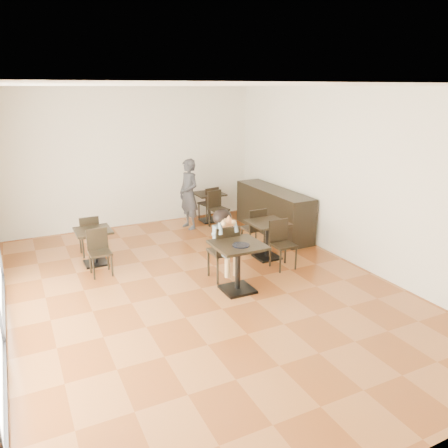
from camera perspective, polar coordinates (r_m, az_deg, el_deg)
floor at (r=7.30m, az=-2.98°, el=-8.40°), size 6.00×8.00×0.01m
ceiling at (r=6.57m, az=-3.43°, el=17.61°), size 6.00×8.00×0.01m
wall_back at (r=10.49m, az=-11.91°, el=8.40°), size 6.00×0.01×3.20m
wall_front at (r=3.64m, az=22.85°, el=-9.65°), size 6.00×0.01×3.20m
wall_right at (r=8.37m, az=16.16°, el=5.88°), size 0.01×8.00×3.20m
child_table at (r=7.05m, az=1.80°, el=-5.70°), size 0.77×0.77×0.81m
child_chair at (r=7.48m, az=-0.17°, el=-3.64°), size 0.44×0.44×0.98m
child at (r=7.43m, az=-0.17°, el=-2.73°), size 0.44×0.62×1.23m
plate at (r=6.82m, az=2.23°, el=-2.78°), size 0.27×0.27×0.02m
pizza_slice at (r=7.13m, az=0.50°, el=0.21°), size 0.29×0.22×0.07m
adult_patron at (r=10.14m, az=-4.62°, el=3.91°), size 0.51×0.66×1.63m
cafe_table_mid at (r=8.44m, az=5.68°, el=-2.10°), size 0.70×0.70×0.73m
cafe_table_left at (r=8.48m, az=-16.56°, el=-2.89°), size 0.65×0.65×0.68m
cafe_table_back at (r=10.77m, az=-1.94°, el=2.22°), size 0.80×0.80×0.71m
chair_mid_a at (r=8.87m, az=3.83°, el=-0.59°), size 0.40×0.40×0.88m
chair_mid_b at (r=7.99m, az=7.76°, el=-2.77°), size 0.40×0.40×0.88m
chair_left_a at (r=8.97m, az=-17.22°, el=-1.37°), size 0.37×0.37×0.81m
chair_left_b at (r=7.94m, az=-15.88°, el=-3.68°), size 0.37×0.37×0.81m
chair_back_a at (r=10.81m, az=-2.10°, el=2.68°), size 0.46×0.46×0.86m
chair_back_b at (r=10.27m, az=-0.68°, el=1.90°), size 0.46×0.46×0.86m
service_counter at (r=9.96m, az=6.45°, el=1.71°), size 0.60×2.40×1.00m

